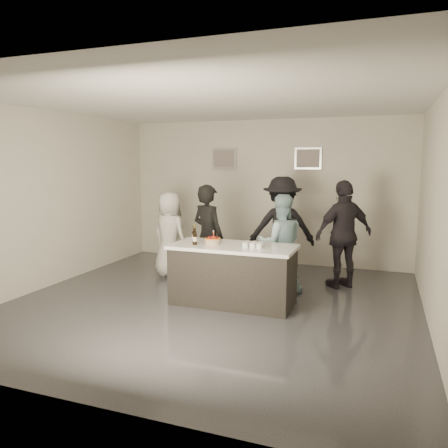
# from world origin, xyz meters

# --- Properties ---
(floor) EXTENTS (6.00, 6.00, 0.00)m
(floor) POSITION_xyz_m (0.00, 0.00, 0.00)
(floor) COLOR #3D3D42
(floor) RESTS_ON ground
(ceiling) EXTENTS (6.00, 6.00, 0.00)m
(ceiling) POSITION_xyz_m (0.00, 0.00, 3.00)
(ceiling) COLOR white
(wall_back) EXTENTS (6.00, 0.04, 3.00)m
(wall_back) POSITION_xyz_m (0.00, 3.00, 1.50)
(wall_back) COLOR beige
(wall_back) RESTS_ON ground
(wall_front) EXTENTS (6.00, 0.04, 3.00)m
(wall_front) POSITION_xyz_m (0.00, -3.00, 1.50)
(wall_front) COLOR beige
(wall_front) RESTS_ON ground
(wall_left) EXTENTS (0.04, 6.00, 3.00)m
(wall_left) POSITION_xyz_m (-3.00, 0.00, 1.50)
(wall_left) COLOR beige
(wall_left) RESTS_ON ground
(wall_right) EXTENTS (0.04, 6.00, 3.00)m
(wall_right) POSITION_xyz_m (3.00, 0.00, 1.50)
(wall_right) COLOR beige
(wall_right) RESTS_ON ground
(picture_left) EXTENTS (0.54, 0.04, 0.44)m
(picture_left) POSITION_xyz_m (-0.90, 2.97, 2.20)
(picture_left) COLOR #B2B2B7
(picture_left) RESTS_ON wall_back
(picture_right) EXTENTS (0.54, 0.04, 0.44)m
(picture_right) POSITION_xyz_m (0.90, 2.97, 2.20)
(picture_right) COLOR #B2B2B7
(picture_right) RESTS_ON wall_back
(bar_counter) EXTENTS (1.86, 0.86, 0.90)m
(bar_counter) POSITION_xyz_m (0.29, 0.09, 0.45)
(bar_counter) COLOR white
(bar_counter) RESTS_ON ground
(cake) EXTENTS (0.24, 0.24, 0.08)m
(cake) POSITION_xyz_m (-0.03, 0.08, 0.94)
(cake) COLOR orange
(cake) RESTS_ON bar_counter
(beer_bottle_a) EXTENTS (0.07, 0.07, 0.26)m
(beer_bottle_a) POSITION_xyz_m (-0.35, 0.12, 1.03)
(beer_bottle_a) COLOR black
(beer_bottle_a) RESTS_ON bar_counter
(beer_bottle_b) EXTENTS (0.07, 0.07, 0.26)m
(beer_bottle_b) POSITION_xyz_m (-0.26, -0.07, 1.03)
(beer_bottle_b) COLOR black
(beer_bottle_b) RESTS_ON bar_counter
(tumbler_cluster) EXTENTS (0.30, 0.19, 0.08)m
(tumbler_cluster) POSITION_xyz_m (0.62, 0.04, 0.94)
(tumbler_cluster) COLOR orange
(tumbler_cluster) RESTS_ON bar_counter
(candles) EXTENTS (0.24, 0.08, 0.01)m
(candles) POSITION_xyz_m (-0.00, -0.16, 0.90)
(candles) COLOR pink
(candles) RESTS_ON bar_counter
(person_main_black) EXTENTS (0.75, 0.64, 1.76)m
(person_main_black) POSITION_xyz_m (-0.40, 0.81, 0.88)
(person_main_black) COLOR black
(person_main_black) RESTS_ON ground
(person_main_blue) EXTENTS (0.97, 0.88, 1.62)m
(person_main_blue) POSITION_xyz_m (0.82, 0.94, 0.81)
(person_main_blue) COLOR #94BAC1
(person_main_blue) RESTS_ON ground
(person_guest_left) EXTENTS (0.89, 0.73, 1.58)m
(person_guest_left) POSITION_xyz_m (-1.35, 1.23, 0.79)
(person_guest_left) COLOR silver
(person_guest_left) RESTS_ON ground
(person_guest_right) EXTENTS (1.11, 1.04, 1.83)m
(person_guest_right) POSITION_xyz_m (1.77, 1.57, 0.92)
(person_guest_right) COLOR #252127
(person_guest_right) RESTS_ON ground
(person_guest_back) EXTENTS (1.36, 1.03, 1.87)m
(person_guest_back) POSITION_xyz_m (0.64, 1.85, 0.93)
(person_guest_back) COLOR black
(person_guest_back) RESTS_ON ground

